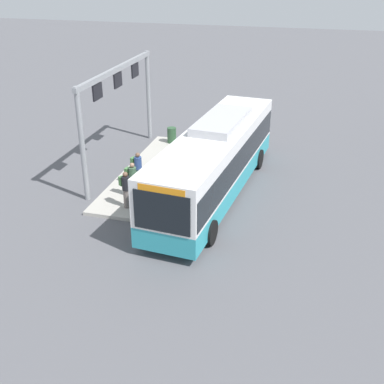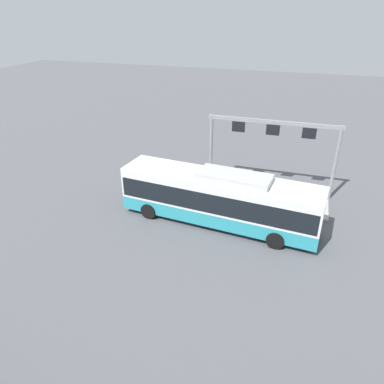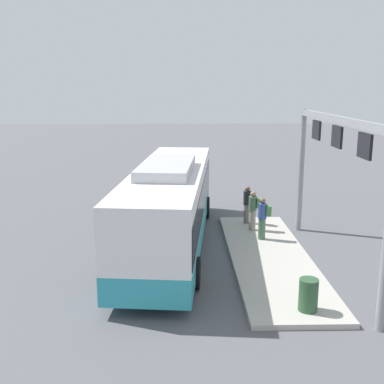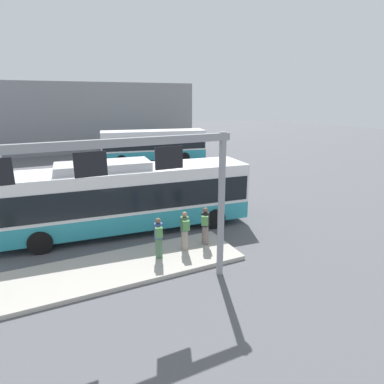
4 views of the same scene
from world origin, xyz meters
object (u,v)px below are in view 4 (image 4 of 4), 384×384
bus_main (125,195)px  person_boarding (205,225)px  person_waiting_mid (159,237)px  person_waiting_near (185,230)px  bus_background_left (154,144)px

bus_main → person_boarding: (2.55, -3.35, -0.76)m
person_boarding → person_waiting_mid: (-2.21, -0.29, 0.00)m
bus_main → person_waiting_mid: bus_main is taller
bus_main → person_waiting_near: 3.85m
bus_main → bus_background_left: (7.17, 16.23, -0.04)m
bus_main → person_waiting_mid: size_ratio=7.27×
bus_main → person_waiting_near: bus_main is taller
bus_background_left → person_waiting_mid: bus_background_left is taller
bus_main → person_boarding: 4.28m
bus_main → bus_background_left: bearing=71.6°
bus_background_left → person_waiting_near: (-5.62, -19.67, -0.73)m
bus_main → person_waiting_mid: bearing=-79.2°
bus_main → bus_background_left: 17.74m
bus_main → person_waiting_near: bearing=-60.3°
person_waiting_near → person_waiting_mid: bearing=110.7°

